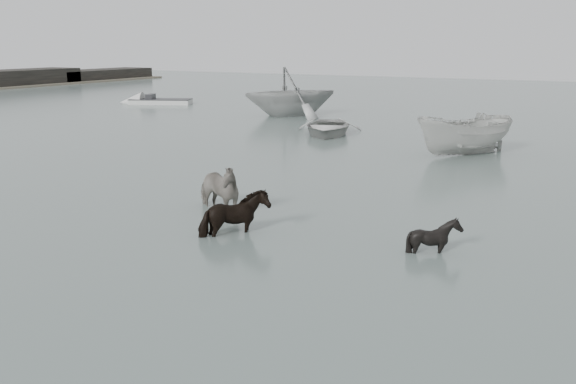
{
  "coord_description": "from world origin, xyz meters",
  "views": [
    {
      "loc": [
        7.71,
        -12.51,
        4.61
      ],
      "look_at": [
        0.32,
        0.89,
        1.0
      ],
      "focal_mm": 40.0,
      "sensor_mm": 36.0,
      "label": 1
    }
  ],
  "objects_px": {
    "pony_pinto": "(216,181)",
    "rowboat_lead": "(327,125)",
    "pony_black": "(435,229)",
    "pony_dark": "(235,206)"
  },
  "relations": [
    {
      "from": "pony_pinto",
      "to": "pony_black",
      "type": "distance_m",
      "value": 6.38
    },
    {
      "from": "pony_pinto",
      "to": "pony_dark",
      "type": "relative_size",
      "value": 1.38
    },
    {
      "from": "pony_black",
      "to": "rowboat_lead",
      "type": "xyz_separation_m",
      "value": [
        -10.14,
        15.74,
        -0.07
      ]
    },
    {
      "from": "pony_black",
      "to": "pony_dark",
      "type": "bearing_deg",
      "value": 113.38
    },
    {
      "from": "pony_pinto",
      "to": "pony_black",
      "type": "bearing_deg",
      "value": -76.35
    },
    {
      "from": "pony_dark",
      "to": "pony_black",
      "type": "relative_size",
      "value": 1.31
    },
    {
      "from": "pony_dark",
      "to": "rowboat_lead",
      "type": "xyz_separation_m",
      "value": [
        -5.54,
        16.8,
        -0.24
      ]
    },
    {
      "from": "pony_dark",
      "to": "pony_black",
      "type": "height_order",
      "value": "pony_dark"
    },
    {
      "from": "pony_pinto",
      "to": "rowboat_lead",
      "type": "bearing_deg",
      "value": 33.41
    },
    {
      "from": "pony_pinto",
      "to": "rowboat_lead",
      "type": "xyz_separation_m",
      "value": [
        -3.8,
        15.12,
        -0.36
      ]
    }
  ]
}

